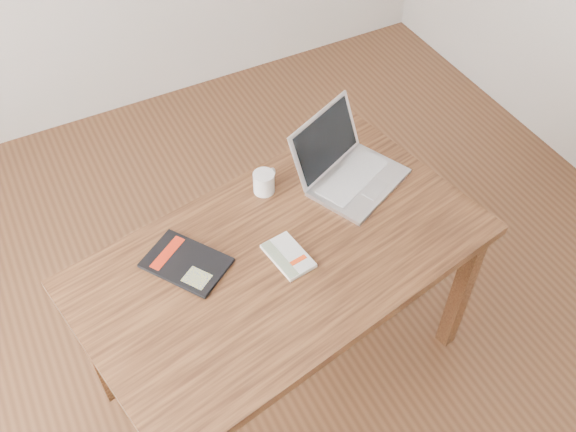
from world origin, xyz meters
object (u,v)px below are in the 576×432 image
laptop (347,167)px  coffee_mug (264,182)px  white_guidebook (288,256)px  desk (283,269)px  black_guidebook (186,263)px

laptop → coffee_mug: bearing=141.1°
white_guidebook → laptop: 0.44m
desk → white_guidebook: white_guidebook is taller
desk → laptop: bearing=19.0°
black_guidebook → laptop: size_ratio=0.72×
black_guidebook → laptop: 0.69m
black_guidebook → coffee_mug: bearing=-7.5°
white_guidebook → laptop: laptop is taller
white_guidebook → black_guidebook: size_ratio=0.60×
laptop → black_guidebook: bearing=164.9°
laptop → desk: bearing=-174.3°
desk → white_guidebook: 0.10m
desk → white_guidebook: bearing=-85.1°
desk → coffee_mug: bearing=64.9°
black_guidebook → coffee_mug: size_ratio=3.04×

